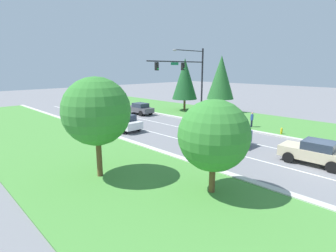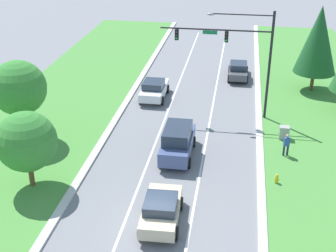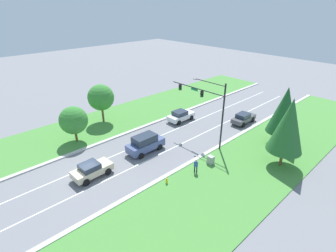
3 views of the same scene
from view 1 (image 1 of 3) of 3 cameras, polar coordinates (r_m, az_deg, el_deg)
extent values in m
plane|color=slate|center=(20.32, 30.03, -7.59)|extent=(160.00, 160.00, 0.00)
cube|color=beige|center=(15.26, 23.91, -13.13)|extent=(0.50, 90.00, 0.15)
cube|color=#4C8E3D|center=(11.14, 12.66, -22.69)|extent=(10.00, 90.00, 0.08)
cube|color=white|center=(18.68, 28.45, -9.10)|extent=(0.14, 81.00, 0.01)
cube|color=white|center=(21.99, 31.36, -6.29)|extent=(0.14, 81.00, 0.01)
cylinder|color=black|center=(31.75, 7.39, 8.65)|extent=(0.20, 0.20, 8.59)
cylinder|color=black|center=(28.51, 2.08, 13.84)|extent=(8.44, 0.12, 0.12)
cube|color=#147042|center=(28.20, 1.47, 13.41)|extent=(1.10, 0.04, 0.28)
cylinder|color=black|center=(29.95, 4.72, 16.05)|extent=(4.64, 0.09, 0.09)
ellipsoid|color=gray|center=(28.25, 1.48, 16.19)|extent=(0.56, 0.28, 0.20)
cube|color=black|center=(29.12, 3.25, 12.82)|extent=(0.28, 0.32, 0.80)
sphere|color=#2D2D2D|center=(29.00, 3.51, 13.27)|extent=(0.16, 0.16, 0.16)
sphere|color=#2D2D2D|center=(29.00, 3.51, 12.81)|extent=(0.16, 0.16, 0.16)
sphere|color=#23D647|center=(29.00, 3.50, 12.36)|extent=(0.16, 0.16, 0.16)
cube|color=black|center=(26.45, -2.48, 12.85)|extent=(0.28, 0.32, 0.80)
sphere|color=#2D2D2D|center=(26.33, -2.23, 13.36)|extent=(0.16, 0.16, 0.16)
sphere|color=#2D2D2D|center=(26.33, -2.23, 12.85)|extent=(0.16, 0.16, 0.16)
sphere|color=#23D647|center=(26.33, -2.22, 12.35)|extent=(0.16, 0.16, 0.16)
cube|color=beige|center=(20.39, 29.18, -5.24)|extent=(2.06, 4.31, 0.72)
cube|color=#283342|center=(20.17, 30.07, -3.63)|extent=(1.78, 1.97, 0.56)
cylinder|color=black|center=(21.68, 26.37, -4.95)|extent=(0.27, 0.76, 0.75)
cylinder|color=black|center=(19.98, 24.73, -6.22)|extent=(0.27, 0.76, 0.75)
cylinder|color=black|center=(19.38, 32.12, -7.60)|extent=(0.27, 0.76, 0.75)
cube|color=#4C4C51|center=(37.03, -6.25, 3.64)|extent=(1.79, 4.46, 0.66)
cube|color=#283342|center=(36.73, -6.02, 4.54)|extent=(1.58, 2.02, 0.57)
cylinder|color=black|center=(38.67, -6.54, 3.52)|extent=(0.25, 0.75, 0.75)
cylinder|color=black|center=(37.65, -8.56, 3.21)|extent=(0.25, 0.75, 0.75)
cylinder|color=black|center=(36.57, -3.85, 3.05)|extent=(0.25, 0.75, 0.75)
cylinder|color=black|center=(35.50, -5.92, 2.72)|extent=(0.25, 0.75, 0.75)
cube|color=white|center=(27.78, -9.79, 0.60)|extent=(1.96, 4.48, 0.72)
cube|color=#283342|center=(27.43, -9.53, 1.84)|extent=(1.75, 2.02, 0.58)
cylinder|color=black|center=(29.49, -9.75, 0.58)|extent=(0.25, 0.75, 0.75)
cylinder|color=black|center=(28.51, -12.89, 0.03)|extent=(0.25, 0.75, 0.75)
cylinder|color=black|center=(27.28, -6.50, -0.29)|extent=(0.25, 0.75, 0.75)
cylinder|color=black|center=(26.22, -9.78, -0.92)|extent=(0.25, 0.75, 0.75)
cube|color=#475684|center=(23.26, 11.50, -1.50)|extent=(1.95, 4.85, 0.97)
cube|color=#283342|center=(22.99, 11.85, 0.69)|extent=(1.75, 2.92, 0.88)
cylinder|color=black|center=(24.96, 9.83, -1.61)|extent=(0.24, 0.75, 0.75)
cylinder|color=black|center=(23.50, 7.11, -2.42)|extent=(0.24, 0.75, 0.75)
cylinder|color=black|center=(23.40, 15.79, -2.87)|extent=(0.24, 0.75, 0.75)
cylinder|color=black|center=(21.83, 13.29, -3.84)|extent=(0.24, 0.75, 0.75)
cube|color=#9E9E99|center=(31.29, 13.68, 1.37)|extent=(0.70, 0.60, 1.04)
cylinder|color=#232842|center=(29.91, 17.66, 0.42)|extent=(0.14, 0.14, 0.84)
cylinder|color=#232842|center=(30.15, 17.79, 0.51)|extent=(0.14, 0.14, 0.84)
cube|color=#2D4C99|center=(29.90, 17.82, 1.81)|extent=(0.42, 0.30, 0.60)
sphere|color=tan|center=(29.82, 17.87, 2.64)|extent=(0.22, 0.22, 0.22)
cylinder|color=gold|center=(27.90, 23.46, -1.19)|extent=(0.20, 0.20, 0.55)
sphere|color=gold|center=(27.83, 23.52, -0.52)|extent=(0.18, 0.18, 0.18)
cylinder|color=gold|center=(27.79, 23.37, -1.18)|extent=(0.10, 0.09, 0.09)
cylinder|color=gold|center=(28.00, 23.56, -1.09)|extent=(0.10, 0.09, 0.09)
cylinder|color=brown|center=(39.79, 3.60, 4.60)|extent=(0.32, 0.32, 1.81)
cone|color=#1E5628|center=(39.44, 3.68, 10.20)|extent=(3.73, 3.73, 5.96)
cylinder|color=brown|center=(13.99, 9.58, -10.94)|extent=(0.32, 0.32, 1.75)
sphere|color=#388433|center=(13.27, 9.93, -2.04)|extent=(3.64, 3.64, 3.64)
cylinder|color=brown|center=(38.89, 11.20, 4.36)|extent=(0.32, 0.32, 2.03)
cone|color=#28662D|center=(38.54, 11.46, 10.35)|extent=(3.81, 3.81, 6.09)
cylinder|color=brown|center=(16.11, -14.75, -6.51)|extent=(0.32, 0.32, 2.52)
sphere|color=#388433|center=(15.46, -15.31, 3.11)|extent=(3.92, 3.92, 3.92)
camera|label=2|loc=(28.76, 84.46, 21.23)|focal=50.00mm
camera|label=3|loc=(42.82, 55.72, 21.78)|focal=28.00mm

